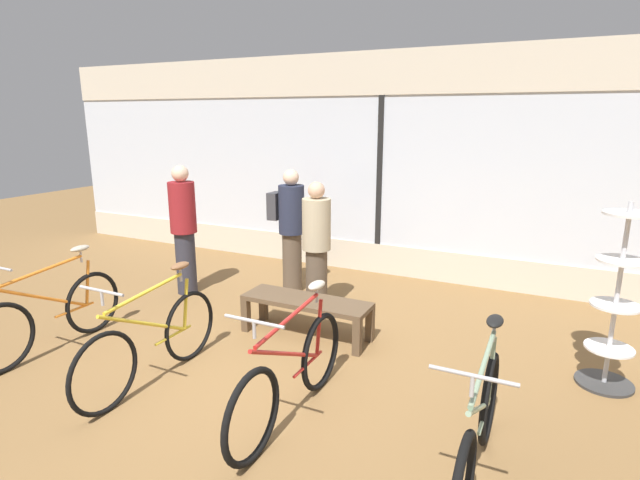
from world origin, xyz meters
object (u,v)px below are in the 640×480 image
accessory_rack (614,313)px  bicycle_far_right (478,431)px  bicycle_left (153,341)px  bicycle_right (292,374)px  display_bench (306,306)px  bicycle_far_left (52,314)px  customer_by_window (290,227)px  customer_mid_floor (184,227)px  customer_near_rack (317,245)px

accessory_rack → bicycle_far_right: bearing=-115.3°
bicycle_left → accessory_rack: accessory_rack is taller
bicycle_right → display_bench: 1.52m
bicycle_far_left → display_bench: (2.15, 1.42, -0.03)m
customer_by_window → bicycle_right: bearing=-60.6°
bicycle_far_left → bicycle_right: size_ratio=0.97×
display_bench → customer_mid_floor: customer_mid_floor is taller
bicycle_right → accessory_rack: accessory_rack is taller
bicycle_right → customer_by_window: 3.02m
bicycle_far_left → customer_by_window: customer_by_window is taller
bicycle_far_left → accessory_rack: (4.99, 1.68, 0.30)m
bicycle_left → bicycle_right: bicycle_left is taller
bicycle_left → customer_by_window: (-0.08, 2.64, 0.50)m
display_bench → customer_mid_floor: bearing=166.2°
display_bench → customer_near_rack: size_ratio=0.89×
bicycle_right → bicycle_far_right: bicycle_right is taller
accessory_rack → customer_by_window: size_ratio=1.00×
bicycle_left → customer_by_window: customer_by_window is taller
display_bench → customer_near_rack: customer_near_rack is taller
bicycle_far_right → customer_near_rack: size_ratio=1.08×
bicycle_far_left → bicycle_right: (2.75, 0.02, -0.00)m
bicycle_right → bicycle_far_right: 1.41m
bicycle_far_right → customer_near_rack: bearing=135.4°
bicycle_far_left → bicycle_left: (1.37, -0.03, 0.01)m
bicycle_right → bicycle_left: bearing=-178.1°
bicycle_far_right → customer_near_rack: (-2.24, 2.21, 0.45)m
bicycle_far_left → bicycle_far_right: size_ratio=1.00×
display_bench → bicycle_far_left: bearing=-146.6°
bicycle_far_left → bicycle_left: 1.37m
bicycle_left → customer_mid_floor: bearing=123.6°
bicycle_far_right → accessory_rack: size_ratio=1.04×
accessory_rack → customer_mid_floor: (-4.91, 0.24, 0.22)m
bicycle_left → customer_near_rack: (0.54, 2.16, 0.44)m
bicycle_right → customer_near_rack: customer_near_rack is taller
bicycle_far_right → accessory_rack: bearing=64.7°
bicycle_far_left → bicycle_right: 2.75m
display_bench → bicycle_far_right: bearing=-36.7°
accessory_rack → customer_near_rack: accessory_rack is taller
customer_near_rack → customer_by_window: size_ratio=0.96×
bicycle_far_left → customer_mid_floor: customer_mid_floor is taller
accessory_rack → customer_by_window: customer_by_window is taller
display_bench → bicycle_right: bearing=-66.8°
customer_by_window → customer_mid_floor: bearing=-150.6°
bicycle_right → display_bench: bicycle_right is taller
bicycle_right → customer_near_rack: bearing=111.5°
bicycle_left → accessory_rack: (3.62, 1.71, 0.29)m
accessory_rack → customer_mid_floor: bearing=177.2°
display_bench → customer_near_rack: 0.89m
bicycle_left → customer_mid_floor: (-1.30, 1.95, 0.51)m
accessory_rack → customer_near_rack: bearing=171.7°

